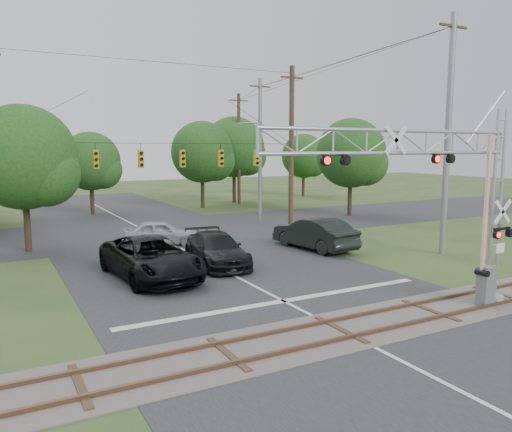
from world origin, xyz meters
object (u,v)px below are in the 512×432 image
crossing_gantry (440,189)px  sedan_silver (161,233)px  streetlight (258,165)px  pickup_black (151,258)px  traffic_signal_span (176,151)px  car_dark (217,249)px

crossing_gantry → sedan_silver: 17.97m
sedan_silver → streetlight: size_ratio=0.56×
sedan_silver → pickup_black: bearing=177.0°
sedan_silver → streetlight: 12.39m
traffic_signal_span → pickup_black: (-4.31, -8.69, -4.72)m
pickup_black → car_dark: size_ratio=1.21×
traffic_signal_span → streetlight: traffic_signal_span is taller
pickup_black → car_dark: pickup_black is taller
crossing_gantry → car_dark: bearing=108.6°
traffic_signal_span → sedan_silver: traffic_signal_span is taller
pickup_black → traffic_signal_span: bearing=59.0°
crossing_gantry → sedan_silver: crossing_gantry is taller
crossing_gantry → streetlight: size_ratio=1.34×
crossing_gantry → traffic_signal_span: traffic_signal_span is taller
pickup_black → streetlight: bearing=41.9°
traffic_signal_span → car_dark: (-0.70, -7.75, -4.85)m
pickup_black → sedan_silver: (2.80, 7.35, -0.17)m
crossing_gantry → car_dark: crossing_gantry is taller
pickup_black → car_dark: (3.61, 0.94, -0.13)m
pickup_black → car_dark: bearing=10.0°
car_dark → traffic_signal_span: bearing=91.0°
pickup_black → streetlight: streetlight is taller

